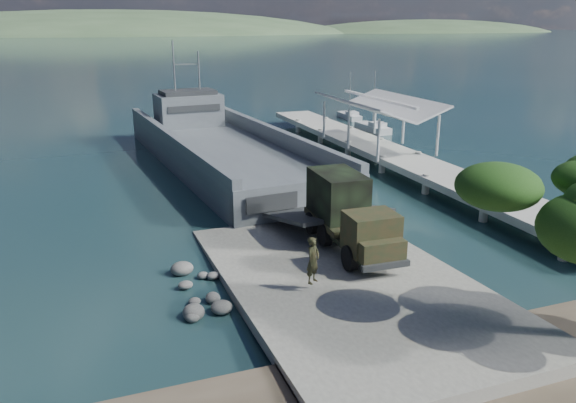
% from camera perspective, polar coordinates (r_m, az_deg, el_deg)
% --- Properties ---
extents(ground, '(1400.00, 1400.00, 0.00)m').
position_cam_1_polar(ground, '(25.99, 4.84, -7.78)').
color(ground, '#1B3F40').
rests_on(ground, ground).
extents(boat_ramp, '(10.00, 18.00, 0.50)m').
position_cam_1_polar(boat_ramp, '(25.07, 5.82, -8.18)').
color(boat_ramp, slate).
rests_on(boat_ramp, ground).
extents(shoreline_rocks, '(3.20, 5.60, 0.90)m').
position_cam_1_polar(shoreline_rocks, '(24.69, -9.02, -9.40)').
color(shoreline_rocks, '#51514F').
rests_on(shoreline_rocks, ground).
extents(distant_headlands, '(1000.00, 240.00, 48.00)m').
position_cam_1_polar(distant_headlands, '(584.37, -14.98, 16.09)').
color(distant_headlands, '#3C5636').
rests_on(distant_headlands, ground).
extents(pier, '(6.40, 44.00, 6.10)m').
position_cam_1_polar(pier, '(47.13, 9.64, 5.78)').
color(pier, '#ACAAA1').
rests_on(pier, ground).
extents(landing_craft, '(11.38, 35.49, 10.38)m').
position_cam_1_polar(landing_craft, '(46.20, -6.54, 4.72)').
color(landing_craft, '#50565E').
rests_on(landing_craft, ground).
extents(military_truck, '(2.69, 7.56, 3.46)m').
position_cam_1_polar(military_truck, '(27.68, 6.10, -1.22)').
color(military_truck, black).
rests_on(military_truck, boat_ramp).
extents(soldier, '(0.87, 0.82, 1.99)m').
position_cam_1_polar(soldier, '(23.26, 2.55, -6.86)').
color(soldier, '#21301A').
rests_on(soldier, boat_ramp).
extents(sailboat_near, '(1.69, 5.40, 6.53)m').
position_cam_1_polar(sailboat_near, '(61.27, 8.66, 7.38)').
color(sailboat_near, silver).
rests_on(sailboat_near, ground).
extents(sailboat_far, '(1.63, 4.79, 5.76)m').
position_cam_1_polar(sailboat_far, '(69.11, 6.27, 8.60)').
color(sailboat_far, silver).
rests_on(sailboat_far, ground).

